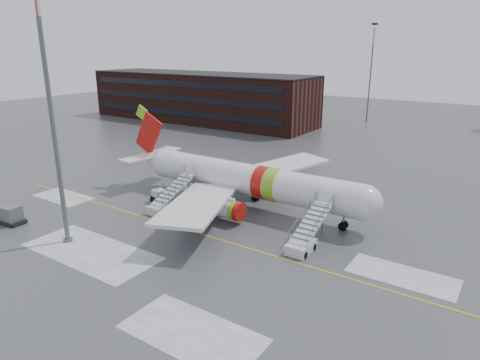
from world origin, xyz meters
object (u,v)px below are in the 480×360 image
Objects in this scene: airliner at (243,179)px; airstair_aft at (166,202)px; airstair_fwd at (305,239)px; baggage_tractor at (0,215)px; uld_container at (12,216)px; light_mast_near at (50,103)px; pushback_tug at (160,197)px.

airstair_aft is at bearing -135.60° from airliner.
baggage_tractor is at bearing -158.25° from airstair_fwd.
baggage_tractor is at bearing -173.12° from uld_container.
airstair_aft is (-6.68, -6.54, -2.35)m from airliner.
airliner is 22.91m from light_mast_near.
pushback_tug is at bearing 57.79° from uld_container.
uld_container is at bearing 6.88° from baggage_tractor.
airstair_aft is at bearing -33.48° from pushback_tug.
airstair_fwd is 18.19m from airstair_aft.
airstair_aft is at bearing 78.47° from light_mast_near.
airliner reaches higher than airstair_aft.
airliner is at bearing 27.77° from pushback_tug.
baggage_tractor is (-13.46, -12.63, -0.43)m from airstair_aft.
airstair_aft is 3.07m from pushback_tug.
light_mast_near reaches higher than pushback_tug.
airliner is at bearing 44.40° from airstair_aft.
airstair_aft is 2.93× the size of uld_container.
light_mast_near is at bearing -150.31° from airstair_fwd.
airstair_aft is 2.59× the size of baggage_tractor.
uld_container is 0.88× the size of baggage_tractor.
light_mast_near reaches higher than baggage_tractor.
uld_container is at bearing -133.70° from airliner.
airstair_aft reaches higher than pushback_tug.
light_mast_near is at bearing 4.60° from baggage_tractor.
pushback_tug is 18.79m from light_mast_near.
airliner is at bearing 150.42° from airstair_fwd.
baggage_tractor is (-20.13, -19.16, -2.78)m from airliner.
pushback_tug is at bearing 175.36° from airstair_fwd.
pushback_tug is 18.00m from baggage_tractor.
light_mast_near reaches higher than airliner.
baggage_tractor is at bearing -175.40° from light_mast_near.
airstair_aft is (-18.19, 0.00, 0.00)m from airstair_fwd.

